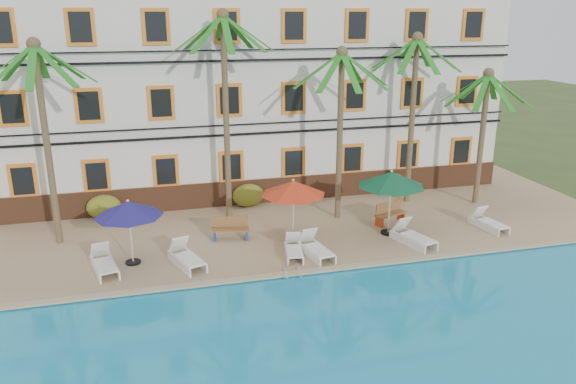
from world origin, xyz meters
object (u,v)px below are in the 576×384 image
object	(u,v)px
lounger_a	(104,263)
lounger_c	(294,249)
bench_left	(230,228)
palm_b	(225,90)
bench_right	(389,213)
palm_a	(43,116)
lounger_e	(413,236)
umbrella_blue	(128,209)
lounger_d	(315,248)
umbrella_red	(293,188)
pool_ladder	(292,275)
palm_d	(413,96)
lounger_b	(186,257)
lounger_f	(488,222)
umbrella_green	(391,179)
palm_c	(340,111)
palm_e	(484,117)

from	to	relation	value
lounger_a	lounger_c	xyz separation A→B (m)	(6.86, -0.44, -0.04)
bench_left	lounger_c	bearing A→B (deg)	-47.65
palm_b	bench_left	distance (m)	5.83
bench_right	lounger_c	bearing A→B (deg)	-155.19
palm_a	lounger_e	distance (m)	14.86
umbrella_blue	lounger_e	size ratio (longest dim) A/B	1.15
lounger_d	lounger_e	world-z (taller)	lounger_e
palm_b	umbrella_red	distance (m)	5.29
umbrella_blue	lounger_c	size ratio (longest dim) A/B	1.38
lounger_c	pool_ladder	distance (m)	1.71
bench_left	pool_ladder	world-z (taller)	bench_left
lounger_e	bench_left	bearing A→B (deg)	161.46
palm_a	lounger_c	distance (m)	10.60
pool_ladder	palm_d	bearing A→B (deg)	40.55
lounger_b	lounger_f	bearing A→B (deg)	1.87
umbrella_blue	umbrella_green	distance (m)	10.26
palm_a	lounger_b	world-z (taller)	palm_a
palm_a	umbrella_blue	xyz separation A→B (m)	(2.84, -2.77, -2.99)
lounger_d	palm_a	bearing A→B (deg)	158.09
umbrella_red	bench_left	world-z (taller)	umbrella_red
lounger_a	pool_ladder	size ratio (longest dim) A/B	2.77
umbrella_green	lounger_b	size ratio (longest dim) A/B	1.31
lounger_c	bench_left	world-z (taller)	bench_left
bench_left	pool_ladder	xyz separation A→B (m)	(1.52, -3.85, -0.47)
bench_right	pool_ladder	size ratio (longest dim) A/B	2.11
umbrella_blue	lounger_a	distance (m)	2.09
palm_a	bench_left	distance (m)	8.23
palm_b	lounger_d	distance (m)	7.78
lounger_f	pool_ladder	size ratio (longest dim) A/B	2.56
palm_c	lounger_d	distance (m)	6.25
palm_e	lounger_a	bearing A→B (deg)	-168.95
bench_left	lounger_e	bearing A→B (deg)	-18.54
lounger_a	lounger_b	xyz separation A→B (m)	(2.86, -0.24, 0.00)
lounger_c	lounger_a	bearing A→B (deg)	176.35
palm_b	lounger_f	world-z (taller)	palm_b
umbrella_red	bench_right	bearing A→B (deg)	10.51
umbrella_red	umbrella_blue	bearing A→B (deg)	-174.68
palm_c	lounger_f	world-z (taller)	palm_c
pool_ladder	lounger_d	bearing A→B (deg)	47.15
lounger_a	umbrella_blue	bearing A→B (deg)	22.71
umbrella_blue	bench_left	bearing A→B (deg)	20.01
palm_a	lounger_e	xyz separation A→B (m)	(13.58, -3.69, -4.77)
lounger_a	lounger_d	size ratio (longest dim) A/B	1.00
lounger_a	lounger_e	bearing A→B (deg)	-2.50
palm_e	lounger_c	xyz separation A→B (m)	(-10.10, -3.75, -3.92)
bench_right	lounger_e	bearing A→B (deg)	-91.47
umbrella_blue	palm_a	bearing A→B (deg)	135.72
lounger_b	lounger_c	size ratio (longest dim) A/B	1.18
palm_a	umbrella_red	xyz separation A→B (m)	(9.08, -2.19, -2.87)
lounger_b	lounger_d	bearing A→B (deg)	-4.74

